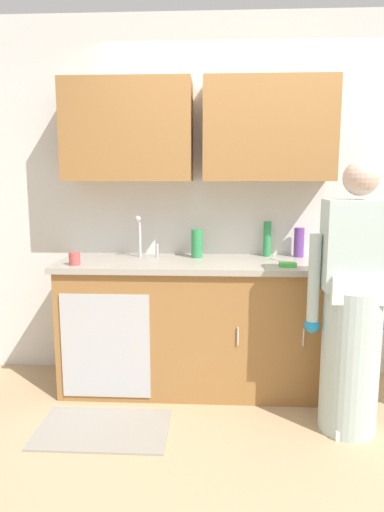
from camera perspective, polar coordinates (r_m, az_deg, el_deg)
ground_plane at (r=2.95m, az=11.46°, el=-21.50°), size 9.00×9.00×0.00m
kitchen_wall_with_uppers at (r=3.51m, az=7.63°, el=8.83°), size 4.80×0.44×2.70m
counter_cabinet at (r=3.37m, az=0.52°, el=-8.83°), size 1.90×0.62×0.90m
countertop at (r=3.26m, az=0.58°, el=-0.96°), size 1.96×0.66×0.04m
sink at (r=3.30m, az=-6.22°, el=-0.77°), size 0.50×0.36×0.35m
person_at_sink at (r=2.89m, az=19.33°, el=-7.54°), size 0.55×0.34×1.62m
floor_mat at (r=3.04m, az=-11.00°, el=-20.38°), size 0.80×0.50×0.01m
bottle_water_tall at (r=3.50m, az=13.17°, el=1.66°), size 0.08×0.08×0.22m
bottle_dish_liquid at (r=3.48m, az=9.34°, el=2.11°), size 0.06×0.06×0.26m
bottle_water_short at (r=3.38m, az=0.62°, el=1.58°), size 0.08×0.08×0.21m
cup_by_sink at (r=3.20m, az=-14.41°, el=-0.32°), size 0.08×0.08×0.09m
knife_on_counter at (r=3.30m, az=11.15°, el=-0.59°), size 0.16×0.21×0.01m
sponge at (r=3.10m, az=11.83°, el=-1.06°), size 0.11×0.07×0.03m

